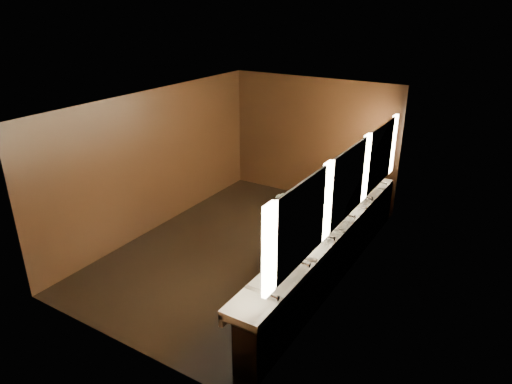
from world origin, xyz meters
TOP-DOWN VIEW (x-y plane):
  - floor at (0.00, 0.00)m, footprint 6.00×6.00m
  - ceiling at (0.00, 0.00)m, footprint 4.00×6.00m
  - wall_back at (0.00, 3.00)m, footprint 4.00×0.02m
  - wall_front at (0.00, -3.00)m, footprint 4.00×0.02m
  - wall_left at (-2.00, 0.00)m, footprint 0.02×6.00m
  - wall_right at (2.00, 0.00)m, footprint 0.02×6.00m
  - sink_counter at (1.79, 0.00)m, footprint 0.55×5.40m
  - mirror_band at (1.98, -0.00)m, footprint 0.06×5.03m
  - person at (1.19, -0.66)m, footprint 0.56×0.69m
  - trash_bin at (1.58, -1.94)m, footprint 0.44×0.44m

SIDE VIEW (x-z plane):
  - floor at x=0.00m, z-range 0.00..0.00m
  - trash_bin at x=1.58m, z-range 0.00..0.55m
  - sink_counter at x=1.79m, z-range -0.01..1.00m
  - person at x=1.19m, z-range 0.00..1.64m
  - wall_back at x=0.00m, z-range 0.00..2.80m
  - wall_front at x=0.00m, z-range 0.00..2.80m
  - wall_left at x=-2.00m, z-range 0.00..2.80m
  - wall_right at x=2.00m, z-range 0.00..2.80m
  - mirror_band at x=1.98m, z-range 1.17..2.32m
  - ceiling at x=0.00m, z-range 2.79..2.81m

